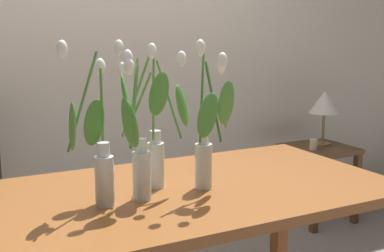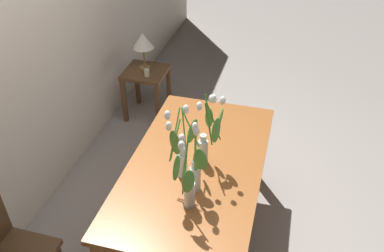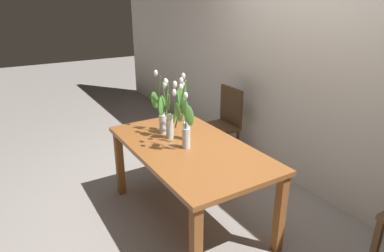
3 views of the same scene
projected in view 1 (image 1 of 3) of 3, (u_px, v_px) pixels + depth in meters
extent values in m
cube|color=silver|center=(94.00, 34.00, 3.02)|extent=(9.00, 0.10, 2.70)
cube|color=brown|center=(194.00, 191.00, 1.93)|extent=(1.60, 0.90, 0.04)
cube|color=brown|center=(280.00, 215.00, 2.66)|extent=(0.07, 0.07, 0.70)
cylinder|color=silver|center=(204.00, 166.00, 1.88)|extent=(0.07, 0.07, 0.18)
cylinder|color=silver|center=(204.00, 138.00, 1.86)|extent=(0.04, 0.04, 0.05)
cylinder|color=silver|center=(203.00, 174.00, 1.88)|extent=(0.06, 0.06, 0.11)
cylinder|color=#3D752D|center=(213.00, 103.00, 1.83)|extent=(0.06, 0.04, 0.28)
ellipsoid|color=white|center=(221.00, 66.00, 1.80)|extent=(0.04, 0.04, 0.06)
ellipsoid|color=#4C8E38|center=(224.00, 108.00, 1.86)|extent=(0.08, 0.08, 0.18)
cylinder|color=#3D752D|center=(202.00, 95.00, 1.78)|extent=(0.06, 0.07, 0.35)
ellipsoid|color=white|center=(200.00, 48.00, 1.71)|extent=(0.04, 0.04, 0.06)
ellipsoid|color=#4C8E38|center=(208.00, 115.00, 1.75)|extent=(0.11, 0.06, 0.18)
cylinder|color=#3D752D|center=(213.00, 102.00, 1.78)|extent=(0.02, 0.11, 0.29)
ellipsoid|color=white|center=(222.00, 61.00, 1.71)|extent=(0.04, 0.04, 0.06)
ellipsoid|color=#4C8E38|center=(226.00, 103.00, 1.76)|extent=(0.07, 0.06, 0.17)
cylinder|color=silver|center=(156.00, 165.00, 1.89)|extent=(0.07, 0.07, 0.18)
cylinder|color=silver|center=(155.00, 137.00, 1.87)|extent=(0.04, 0.04, 0.05)
cylinder|color=silver|center=(156.00, 172.00, 1.90)|extent=(0.06, 0.06, 0.11)
cylinder|color=#56933D|center=(153.00, 96.00, 1.82)|extent=(0.03, 0.04, 0.34)
ellipsoid|color=white|center=(152.00, 51.00, 1.77)|extent=(0.04, 0.04, 0.06)
ellipsoid|color=#4C8E38|center=(159.00, 94.00, 1.77)|extent=(0.09, 0.08, 0.18)
cylinder|color=#56933D|center=(136.00, 94.00, 1.83)|extent=(0.12, 0.05, 0.33)
ellipsoid|color=white|center=(119.00, 48.00, 1.79)|extent=(0.04, 0.04, 0.06)
ellipsoid|color=#4C8E38|center=(126.00, 96.00, 1.80)|extent=(0.07, 0.08, 0.18)
cylinder|color=#56933D|center=(138.00, 105.00, 1.84)|extent=(0.11, 0.05, 0.25)
ellipsoid|color=white|center=(123.00, 70.00, 1.81)|extent=(0.04, 0.04, 0.06)
ellipsoid|color=#4C8E38|center=(127.00, 104.00, 1.81)|extent=(0.06, 0.09, 0.18)
cylinder|color=#56933D|center=(169.00, 100.00, 1.82)|extent=(0.07, 0.09, 0.30)
ellipsoid|color=white|center=(182.00, 59.00, 1.77)|extent=(0.04, 0.04, 0.06)
ellipsoid|color=#4C8E38|center=(182.00, 106.00, 1.83)|extent=(0.11, 0.07, 0.18)
cylinder|color=silver|center=(142.00, 176.00, 1.75)|extent=(0.07, 0.07, 0.18)
cylinder|color=silver|center=(141.00, 145.00, 1.72)|extent=(0.04, 0.04, 0.05)
cylinder|color=silver|center=(142.00, 184.00, 1.75)|extent=(0.06, 0.06, 0.11)
cylinder|color=#56933D|center=(134.00, 108.00, 1.68)|extent=(0.05, 0.02, 0.29)
ellipsoid|color=white|center=(129.00, 66.00, 1.64)|extent=(0.04, 0.04, 0.06)
ellipsoid|color=#4C8E38|center=(131.00, 124.00, 1.64)|extent=(0.06, 0.10, 0.18)
cylinder|color=#56933D|center=(134.00, 104.00, 1.68)|extent=(0.05, 0.02, 0.32)
ellipsoid|color=white|center=(128.00, 58.00, 1.64)|extent=(0.04, 0.04, 0.06)
ellipsoid|color=#4C8E38|center=(128.00, 121.00, 1.64)|extent=(0.05, 0.08, 0.17)
cylinder|color=silver|center=(105.00, 181.00, 1.68)|extent=(0.07, 0.07, 0.18)
cylinder|color=silver|center=(103.00, 150.00, 1.66)|extent=(0.04, 0.04, 0.05)
cylinder|color=silver|center=(105.00, 189.00, 1.69)|extent=(0.06, 0.06, 0.11)
cylinder|color=#478433|center=(102.00, 109.00, 1.66)|extent=(0.02, 0.04, 0.29)
ellipsoid|color=white|center=(100.00, 67.00, 1.65)|extent=(0.04, 0.04, 0.06)
ellipsoid|color=#4C8E38|center=(94.00, 123.00, 1.71)|extent=(0.10, 0.04, 0.18)
cylinder|color=#478433|center=(82.00, 102.00, 1.60)|extent=(0.12, 0.01, 0.34)
ellipsoid|color=white|center=(62.00, 49.00, 1.55)|extent=(0.04, 0.04, 0.06)
ellipsoid|color=#4C8E38|center=(72.00, 127.00, 1.58)|extent=(0.03, 0.10, 0.18)
cylinder|color=#4C331E|center=(1.00, 239.00, 2.68)|extent=(0.04, 0.04, 0.43)
cube|color=brown|center=(319.00, 149.00, 3.46)|extent=(0.44, 0.44, 0.04)
cube|color=brown|center=(315.00, 197.00, 3.26)|extent=(0.04, 0.04, 0.51)
cube|color=brown|center=(356.00, 189.00, 3.43)|extent=(0.04, 0.04, 0.51)
cube|color=brown|center=(281.00, 182.00, 3.59)|extent=(0.04, 0.04, 0.51)
cube|color=brown|center=(320.00, 175.00, 3.76)|extent=(0.04, 0.04, 0.51)
cylinder|color=olive|center=(323.00, 144.00, 3.49)|extent=(0.12, 0.12, 0.02)
cylinder|color=olive|center=(323.00, 128.00, 3.47)|extent=(0.02, 0.02, 0.22)
cone|color=silver|center=(325.00, 102.00, 3.43)|extent=(0.22, 0.22, 0.16)
cylinder|color=beige|center=(313.00, 144.00, 3.35)|extent=(0.06, 0.06, 0.07)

